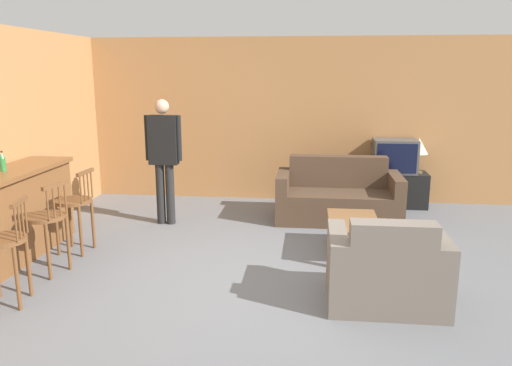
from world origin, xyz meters
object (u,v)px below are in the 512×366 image
couch_far (338,198)px  armchair_near (386,272)px  coffee_table (353,225)px  person_by_window (164,154)px  bar_chair_mid (46,223)px  tv (395,156)px  bottle (3,162)px  bar_chair_far (75,207)px  tv_unit (393,189)px  bar_chair_near (5,247)px  table_lamp (419,147)px

couch_far → armchair_near: size_ratio=1.66×
coffee_table → person_by_window: (-2.48, 0.93, 0.63)m
bar_chair_mid → tv: (3.98, 3.11, 0.25)m
armchair_near → coffee_table: bearing=98.9°
bar_chair_mid → bottle: (-0.63, 0.34, 0.56)m
couch_far → bottle: 4.28m
bar_chair_far → armchair_near: size_ratio=0.94×
bar_chair_far → person_by_window: (0.72, 1.20, 0.44)m
tv_unit → couch_far: bearing=-137.0°
armchair_near → coffee_table: 1.27m
bar_chair_near → tv: (3.98, 3.82, 0.25)m
bar_chair_far → person_by_window: size_ratio=0.57×
bar_chair_far → tv_unit: bearing=31.9°
armchair_near → table_lamp: 3.64m
tv_unit → table_lamp: size_ratio=1.90×
tv → bottle: bottle is taller
bar_chair_far → coffee_table: size_ratio=1.04×
table_lamp → person_by_window: 3.84m
bottle → person_by_window: bearing=47.9°
table_lamp → armchair_near: bearing=-105.2°
bottle → person_by_window: person_by_window is taller
bottle → tv_unit: bearing=31.0°
tv_unit → bottle: bearing=-149.0°
couch_far → tv: size_ratio=2.64×
bar_chair_near → bar_chair_far: bearing=90.0°
coffee_table → tv_unit: 2.34m
person_by_window → armchair_near: bearing=-39.2°
bar_chair_near → couch_far: (3.09, 3.00, -0.23)m
bar_chair_mid → armchair_near: size_ratio=0.94×
bar_chair_far → tv_unit: 4.70m
tv_unit → bar_chair_far: bearing=-148.1°
bar_chair_far → bottle: (-0.63, -0.29, 0.56)m
tv → table_lamp: size_ratio=1.21×
tv → bar_chair_near: bearing=-136.2°
couch_far → bottle: bearing=-152.4°
bar_chair_far → couch_far: (3.09, 1.65, -0.23)m
armchair_near → table_lamp: size_ratio=1.92×
tv_unit → person_by_window: person_by_window is taller
bar_chair_near → bottle: bearing=121.0°
armchair_near → bar_chair_mid: bearing=174.2°
bar_chair_far → bar_chair_mid: bearing=-90.0°
couch_far → bottle: bottle is taller
bar_chair_mid → person_by_window: size_ratio=0.57×
coffee_table → bar_chair_near: bearing=-153.1°
tv_unit → tv: bearing=-90.0°
table_lamp → bar_chair_far: bearing=-150.2°
tv_unit → tv: (0.00, -0.00, 0.53)m
armchair_near → coffee_table: armchair_near is taller
bar_chair_mid → coffee_table: bearing=15.8°
tv → table_lamp: 0.38m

